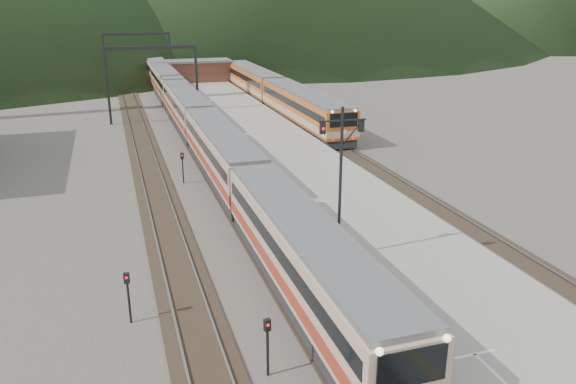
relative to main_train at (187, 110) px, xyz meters
name	(u,v)px	position (x,y,z in m)	size (l,w,h in m)	color
track_main	(206,153)	(0.00, -11.02, -1.79)	(2.60, 200.00, 0.23)	black
track_far	(146,158)	(-5.00, -11.02, -1.79)	(2.60, 200.00, 0.23)	black
track_second	(330,143)	(11.50, -11.02, -1.79)	(2.60, 200.00, 0.23)	black
platform	(275,149)	(5.60, -13.02, -1.36)	(8.00, 100.00, 1.00)	gray
gantry_near	(152,69)	(-2.85, 3.98, 3.72)	(9.55, 0.25, 8.00)	black
gantry_far	(138,50)	(-2.85, 28.98, 3.72)	(9.55, 0.25, 8.00)	black
station_shed	(199,70)	(5.60, 26.98, 0.71)	(9.40, 4.40, 3.10)	#563125
main_train	(187,110)	(0.00, 0.00, 0.00)	(2.68, 91.95, 3.27)	tan
second_train	(275,92)	(11.50, 7.08, 0.25)	(3.09, 42.06, 3.77)	#B15820
signal_mast	(341,169)	(2.28, -35.17, 3.51)	(2.20, 0.28, 7.18)	black
short_signal_a	(267,340)	(-2.97, -41.47, -0.40)	(0.26, 0.22, 2.27)	black
short_signal_b	(183,164)	(-2.87, -18.55, -0.40)	(0.24, 0.19, 2.27)	black
short_signal_c	(128,291)	(-7.43, -36.47, -0.40)	(0.25, 0.20, 2.27)	black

